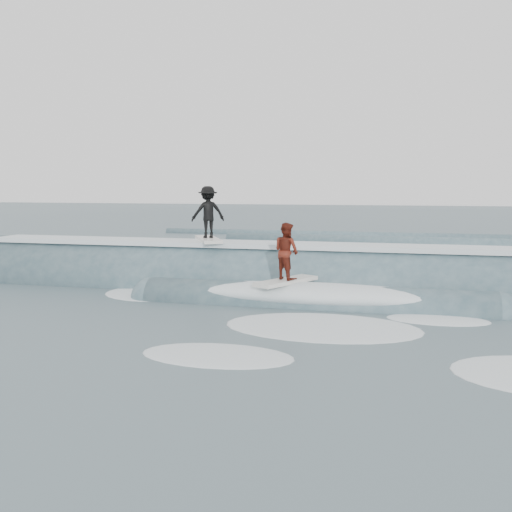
# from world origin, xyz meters

# --- Properties ---
(ground) EXTENTS (160.00, 160.00, 0.00)m
(ground) POSITION_xyz_m (0.00, 0.00, 0.00)
(ground) COLOR #3B4D56
(ground) RESTS_ON ground
(breaking_wave) EXTENTS (24.21, 4.11, 2.65)m
(breaking_wave) POSITION_xyz_m (0.19, 3.12, 0.03)
(breaking_wave) COLOR #395460
(breaking_wave) RESTS_ON ground
(surfer_black) EXTENTS (1.42, 2.02, 1.68)m
(surfer_black) POSITION_xyz_m (-1.76, 3.35, 2.20)
(surfer_black) COLOR silver
(surfer_black) RESTS_ON ground
(surfer_red) EXTENTS (1.46, 2.01, 1.58)m
(surfer_red) POSITION_xyz_m (1.11, 1.15, 1.28)
(surfer_red) COLOR silver
(surfer_red) RESTS_ON ground
(whitewater) EXTENTS (12.45, 7.45, 0.10)m
(whitewater) POSITION_xyz_m (2.25, -1.36, 0.00)
(whitewater) COLOR white
(whitewater) RESTS_ON ground
(far_swells) EXTENTS (35.02, 8.65, 0.80)m
(far_swells) POSITION_xyz_m (-0.12, 17.65, 0.00)
(far_swells) COLOR #395460
(far_swells) RESTS_ON ground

